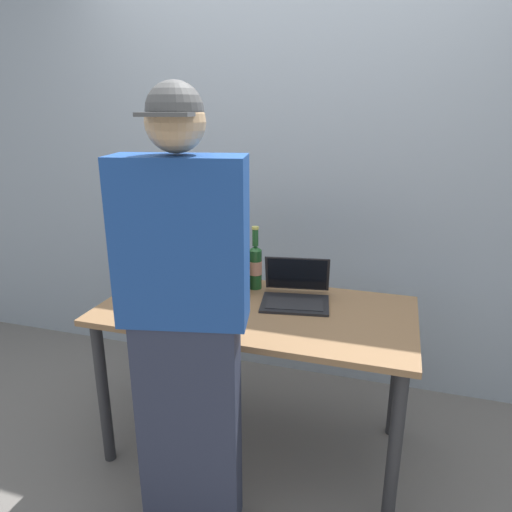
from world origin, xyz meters
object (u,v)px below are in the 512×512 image
(beer_bottle_brown, at_px, (255,265))
(beer_bottle_green, at_px, (227,270))
(beer_bottle_amber, at_px, (239,266))
(beer_bottle_dark, at_px, (242,272))
(laptop, at_px, (296,292))
(person_figure, at_px, (186,330))

(beer_bottle_brown, relative_size, beer_bottle_green, 1.12)
(beer_bottle_amber, xyz_separation_m, beer_bottle_dark, (0.05, -0.10, 0.01))
(laptop, bearing_deg, beer_bottle_green, 174.47)
(beer_bottle_brown, height_order, beer_bottle_dark, beer_bottle_brown)
(beer_bottle_dark, distance_m, person_figure, 0.65)
(laptop, bearing_deg, beer_bottle_brown, 156.32)
(beer_bottle_amber, xyz_separation_m, beer_bottle_brown, (0.09, -0.01, 0.02))
(person_figure, bearing_deg, beer_bottle_green, 98.09)
(laptop, distance_m, beer_bottle_brown, 0.27)
(laptop, xyz_separation_m, beer_bottle_green, (-0.36, 0.03, 0.07))
(beer_bottle_brown, height_order, person_figure, person_figure)
(laptop, relative_size, beer_bottle_dark, 1.18)
(beer_bottle_brown, distance_m, beer_bottle_dark, 0.11)
(beer_bottle_dark, relative_size, beer_bottle_green, 1.05)
(beer_bottle_green, bearing_deg, laptop, -5.53)
(laptop, xyz_separation_m, beer_bottle_brown, (-0.23, 0.10, 0.08))
(beer_bottle_dark, height_order, person_figure, person_figure)
(beer_bottle_amber, bearing_deg, beer_bottle_brown, -4.43)
(beer_bottle_dark, xyz_separation_m, beer_bottle_green, (-0.09, 0.03, -0.01))
(laptop, height_order, beer_bottle_green, beer_bottle_green)
(beer_bottle_brown, distance_m, beer_bottle_green, 0.14)
(beer_bottle_amber, relative_size, person_figure, 0.16)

